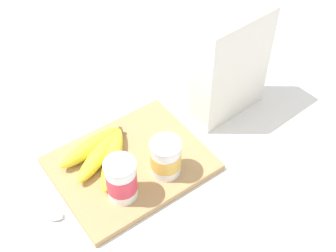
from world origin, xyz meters
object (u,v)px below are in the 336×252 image
at_px(cereal_box, 231,66).
at_px(banana_bunch, 101,153).
at_px(spoon, 42,214).
at_px(yogurt_cup_front, 166,158).
at_px(yogurt_cup_back, 121,180).
at_px(cutting_board, 131,164).

xyz_separation_m(cereal_box, banana_bunch, (0.34, -0.03, -0.10)).
relative_size(cereal_box, banana_bunch, 1.52).
bearing_deg(banana_bunch, spoon, 15.71).
xyz_separation_m(yogurt_cup_front, yogurt_cup_back, (0.11, -0.00, 0.01)).
distance_m(yogurt_cup_back, banana_bunch, 0.11).
bearing_deg(cutting_board, yogurt_cup_front, 126.24).
height_order(cutting_board, yogurt_cup_back, yogurt_cup_back).
bearing_deg(yogurt_cup_front, cutting_board, -53.76).
bearing_deg(cereal_box, yogurt_cup_back, -170.68).
distance_m(cutting_board, yogurt_cup_back, 0.10).
relative_size(yogurt_cup_front, banana_bunch, 0.50).
bearing_deg(yogurt_cup_front, spoon, -13.97).
bearing_deg(yogurt_cup_front, yogurt_cup_back, -1.13).
height_order(cutting_board, yogurt_cup_front, yogurt_cup_front).
bearing_deg(yogurt_cup_back, yogurt_cup_front, 178.87).
height_order(cereal_box, spoon, cereal_box).
xyz_separation_m(yogurt_cup_front, banana_bunch, (0.09, -0.11, -0.03)).
distance_m(cutting_board, banana_bunch, 0.07).
xyz_separation_m(cutting_board, cereal_box, (-0.29, -0.01, 0.13)).
relative_size(yogurt_cup_front, spoon, 0.80).
height_order(cereal_box, banana_bunch, cereal_box).
bearing_deg(spoon, cereal_box, -178.19).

